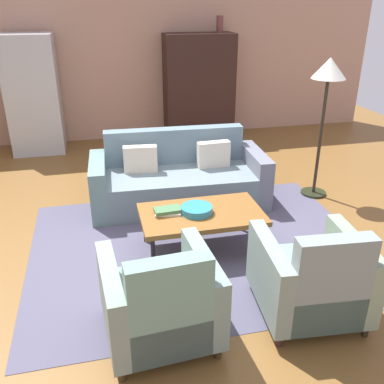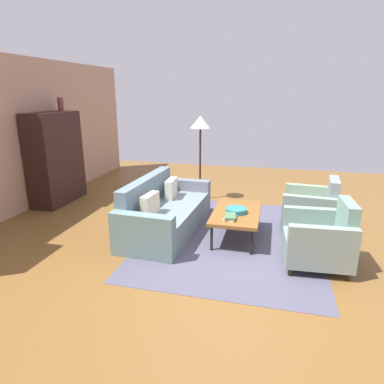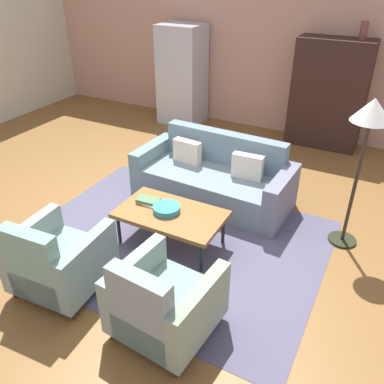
# 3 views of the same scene
# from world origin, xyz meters

# --- Properties ---
(ground_plane) EXTENTS (11.23, 11.23, 0.00)m
(ground_plane) POSITION_xyz_m (0.00, 0.00, 0.00)
(ground_plane) COLOR brown
(area_rug) EXTENTS (3.40, 2.60, 0.01)m
(area_rug) POSITION_xyz_m (0.42, -0.04, 0.00)
(area_rug) COLOR #4F4D62
(area_rug) RESTS_ON ground
(couch) EXTENTS (2.14, 0.99, 0.86)m
(couch) POSITION_xyz_m (0.42, 1.10, 0.29)
(couch) COLOR slate
(couch) RESTS_ON ground
(coffee_table) EXTENTS (1.20, 0.70, 0.42)m
(coffee_table) POSITION_xyz_m (0.42, -0.09, 0.39)
(coffee_table) COLOR black
(coffee_table) RESTS_ON ground
(armchair_left) EXTENTS (0.85, 0.85, 0.88)m
(armchair_left) POSITION_xyz_m (-0.18, -1.26, 0.34)
(armchair_left) COLOR #312C17
(armchair_left) RESTS_ON ground
(armchair_right) EXTENTS (0.87, 0.87, 0.88)m
(armchair_right) POSITION_xyz_m (1.01, -1.26, 0.34)
(armchair_right) COLOR black
(armchair_right) RESTS_ON ground
(fruit_bowl) EXTENTS (0.31, 0.31, 0.07)m
(fruit_bowl) POSITION_xyz_m (0.37, -0.09, 0.46)
(fruit_bowl) COLOR teal
(fruit_bowl) RESTS_ON coffee_table
(book_stack) EXTENTS (0.27, 0.18, 0.06)m
(book_stack) POSITION_xyz_m (0.09, -0.04, 0.45)
(book_stack) COLOR beige
(book_stack) RESTS_ON coffee_table
(cabinet) EXTENTS (1.20, 0.51, 1.80)m
(cabinet) POSITION_xyz_m (1.32, 3.64, 0.90)
(cabinet) COLOR black
(cabinet) RESTS_ON ground
(vase_tall) EXTENTS (0.12, 0.12, 0.27)m
(vase_tall) POSITION_xyz_m (1.67, 3.63, 1.93)
(vase_tall) COLOR brown
(vase_tall) RESTS_ON cabinet
(floor_lamp) EXTENTS (0.40, 0.40, 1.72)m
(floor_lamp) POSITION_xyz_m (2.18, 0.88, 1.44)
(floor_lamp) COLOR black
(floor_lamp) RESTS_ON ground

